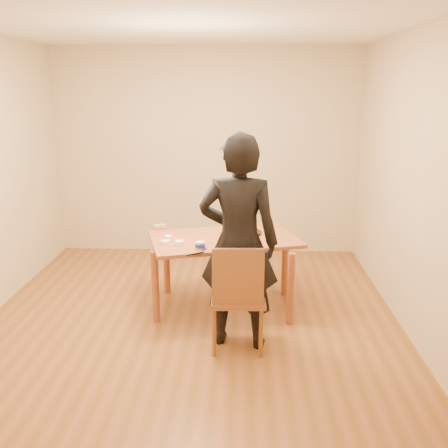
{
  "coord_description": "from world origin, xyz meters",
  "views": [
    {
      "loc": [
        0.49,
        -4.32,
        2.19
      ],
      "look_at": [
        0.31,
        0.35,
        0.9
      ],
      "focal_mm": 40.0,
      "sensor_mm": 36.0,
      "label": 1
    }
  ],
  "objects_px": {
    "cake_plate": "(246,233)",
    "person": "(239,243)",
    "dining_table": "(224,239)",
    "dining_chair": "(238,297)",
    "cake": "(246,228)"
  },
  "relations": [
    {
      "from": "cake_plate",
      "to": "person",
      "type": "bearing_deg",
      "value": -94.61
    },
    {
      "from": "dining_table",
      "to": "cake_plate",
      "type": "bearing_deg",
      "value": 16.88
    },
    {
      "from": "dining_table",
      "to": "cake_plate",
      "type": "xyz_separation_m",
      "value": [
        0.22,
        0.14,
        0.03
      ]
    },
    {
      "from": "dining_chair",
      "to": "cake",
      "type": "relative_size",
      "value": 2.17
    },
    {
      "from": "cake_plate",
      "to": "cake",
      "type": "relative_size",
      "value": 1.48
    },
    {
      "from": "person",
      "to": "cake_plate",
      "type": "bearing_deg",
      "value": -87.31
    },
    {
      "from": "dining_chair",
      "to": "dining_table",
      "type": "bearing_deg",
      "value": 99.19
    },
    {
      "from": "cake_plate",
      "to": "cake",
      "type": "bearing_deg",
      "value": 0.0
    },
    {
      "from": "dining_chair",
      "to": "cake",
      "type": "height_order",
      "value": "cake"
    },
    {
      "from": "dining_chair",
      "to": "cake",
      "type": "distance_m",
      "value": 0.99
    },
    {
      "from": "cake_plate",
      "to": "person",
      "type": "distance_m",
      "value": 0.89
    },
    {
      "from": "dining_table",
      "to": "person",
      "type": "xyz_separation_m",
      "value": [
        0.15,
        -0.73,
        0.2
      ]
    },
    {
      "from": "dining_chair",
      "to": "cake",
      "type": "bearing_deg",
      "value": 83.84
    },
    {
      "from": "dining_table",
      "to": "person",
      "type": "distance_m",
      "value": 0.77
    },
    {
      "from": "dining_table",
      "to": "person",
      "type": "relative_size",
      "value": 0.77
    }
  ]
}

